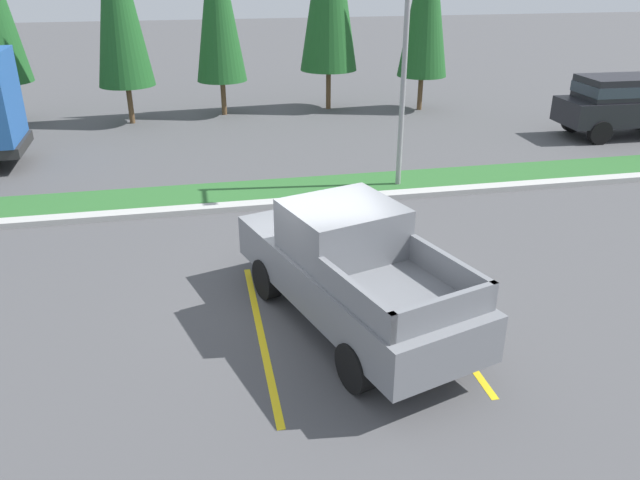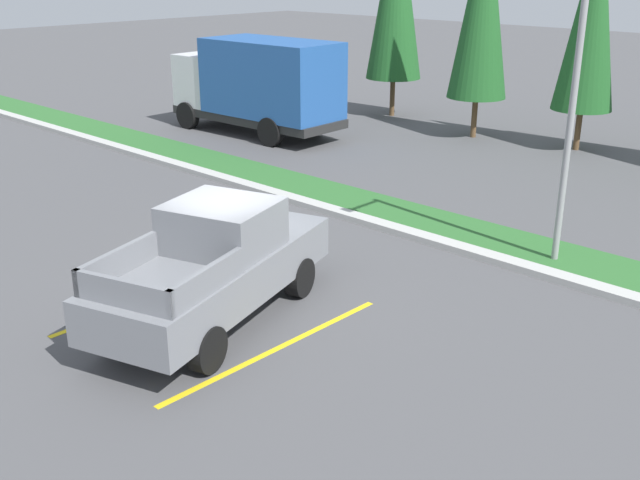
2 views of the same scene
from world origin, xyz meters
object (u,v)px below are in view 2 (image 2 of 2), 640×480
object	(u,v)px
cargo_truck_distant	(258,83)
cypress_tree_center	(592,12)
street_light	(571,89)
pickup_truck_main	(216,265)
cypress_tree_left_inner	(483,1)

from	to	relation	value
cargo_truck_distant	cypress_tree_center	xyz separation A→B (m)	(9.54, 5.70, 2.60)
street_light	pickup_truck_main	bearing A→B (deg)	-115.43
cargo_truck_distant	pickup_truck_main	bearing A→B (deg)	-45.05
cargo_truck_distant	street_light	world-z (taller)	street_light
pickup_truck_main	cargo_truck_distant	bearing A→B (deg)	134.95
pickup_truck_main	cypress_tree_center	bearing A→B (deg)	93.86
pickup_truck_main	street_light	world-z (taller)	street_light
cypress_tree_center	street_light	bearing A→B (deg)	-67.11
pickup_truck_main	cypress_tree_center	world-z (taller)	cypress_tree_center
cypress_tree_left_inner	cypress_tree_center	distance (m)	3.65
pickup_truck_main	cypress_tree_left_inner	bearing A→B (deg)	106.65
pickup_truck_main	street_light	bearing A→B (deg)	64.57
cargo_truck_distant	street_light	xyz separation A→B (m)	(13.72, -4.19, 1.82)
pickup_truck_main	cargo_truck_distant	world-z (taller)	cargo_truck_distant
cypress_tree_center	cypress_tree_left_inner	bearing A→B (deg)	-168.19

